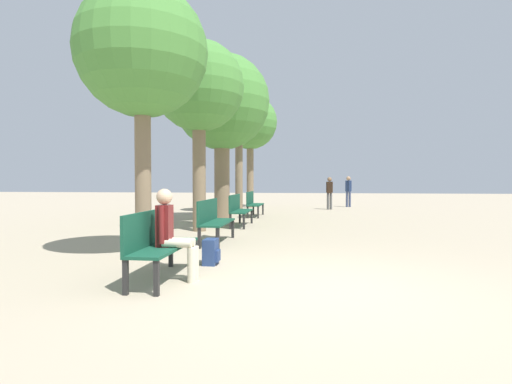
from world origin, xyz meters
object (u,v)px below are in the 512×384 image
tree_row_3 (239,112)px  person_seated (173,231)px  bench_row_3 (253,202)px  tree_row_1 (199,88)px  bench_row_0 (158,240)px  bench_row_2 (238,208)px  backpack (211,252)px  bench_row_1 (213,218)px  pedestrian_mid (348,189)px  pedestrian_near (329,191)px  tree_row_2 (222,103)px  tree_row_0 (142,53)px  tree_row_4 (250,123)px

tree_row_3 → person_seated: bearing=-84.7°
bench_row_3 → tree_row_1: (-0.86, -4.64, 3.34)m
bench_row_0 → tree_row_3: size_ratio=0.30×
bench_row_2 → backpack: size_ratio=4.03×
tree_row_1 → person_seated: (1.10, -5.35, -3.21)m
bench_row_0 → bench_row_1: 3.31m
bench_row_0 → pedestrian_mid: bearing=75.2°
tree_row_3 → pedestrian_near: size_ratio=3.64×
bench_row_0 → backpack: size_ratio=4.03×
pedestrian_near → bench_row_0: bearing=-102.6°
bench_row_2 → tree_row_1: 3.70m
bench_row_1 → tree_row_2: bearing=99.9°
pedestrian_near → bench_row_3: bearing=-127.3°
tree_row_0 → pedestrian_mid: size_ratio=3.01×
tree_row_0 → tree_row_3: tree_row_3 is taller
bench_row_3 → bench_row_0: bearing=-90.0°
bench_row_3 → person_seated: (0.24, -9.99, 0.13)m
bench_row_0 → tree_row_2: (-0.86, 8.22, 3.49)m
tree_row_1 → pedestrian_near: tree_row_1 is taller
person_seated → tree_row_1: bearing=101.6°
tree_row_0 → tree_row_1: bearing=90.0°
tree_row_4 → person_seated: (1.10, -15.18, -3.67)m
bench_row_2 → tree_row_1: (-0.86, -1.33, 3.34)m
bench_row_1 → tree_row_1: bearing=113.4°
bench_row_0 → bench_row_3: 9.93m
bench_row_3 → tree_row_1: tree_row_1 is taller
tree_row_3 → person_seated: tree_row_3 is taller
tree_row_4 → bench_row_1: bearing=-85.9°
bench_row_1 → bench_row_2: size_ratio=1.00×
bench_row_0 → person_seated: 0.28m
tree_row_0 → tree_row_3: (0.00, 10.18, 0.71)m
tree_row_3 → pedestrian_mid: size_ratio=3.50×
tree_row_4 → pedestrian_mid: size_ratio=3.59×
person_seated → backpack: (0.27, 1.11, -0.48)m
tree_row_0 → person_seated: (1.10, -1.58, -2.97)m
bench_row_2 → tree_row_1: bearing=-122.7°
tree_row_1 → backpack: tree_row_1 is taller
bench_row_1 → backpack: 2.35m
bench_row_0 → tree_row_4: bearing=93.2°
person_seated → pedestrian_mid: bearing=76.1°
person_seated → tree_row_3: bearing=95.3°
tree_row_2 → bench_row_0: bearing=-84.1°
pedestrian_near → bench_row_1: bearing=-106.3°
pedestrian_mid → tree_row_1: bearing=-115.3°
pedestrian_near → tree_row_4: bearing=165.1°
bench_row_3 → pedestrian_near: 5.19m
pedestrian_mid → tree_row_3: bearing=-139.3°
bench_row_0 → tree_row_2: size_ratio=0.29×
backpack → tree_row_4: bearing=95.5°
tree_row_0 → tree_row_2: 6.71m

